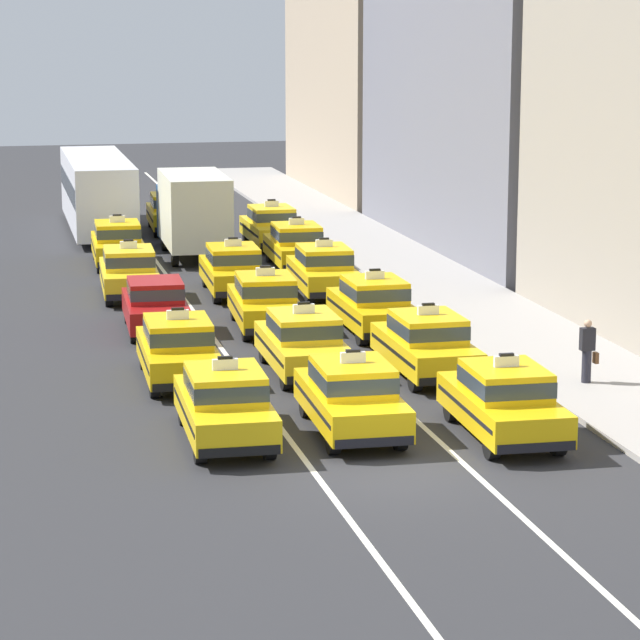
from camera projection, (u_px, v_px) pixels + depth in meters
name	position (u px, v px, depth m)	size (l,w,h in m)	color
ground_plane	(393.00, 472.00, 30.83)	(160.00, 160.00, 0.00)	#2B2B2D
lane_stripe_left_center	(184.00, 298.00, 49.57)	(0.14, 80.00, 0.01)	silver
lane_stripe_center_right	(278.00, 294.00, 50.27)	(0.14, 80.00, 0.01)	silver
sidewalk_curb	(485.00, 313.00, 46.71)	(4.00, 90.00, 0.15)	#9E9993
taxi_left_nearest	(225.00, 403.00, 32.81)	(1.94, 4.61, 1.96)	black
taxi_left_second	(178.00, 348.00, 38.16)	(1.95, 4.61, 1.96)	black
sedan_left_third	(155.00, 304.00, 44.14)	(1.94, 4.37, 1.58)	black
taxi_left_fourth	(129.00, 271.00, 49.55)	(2.01, 4.64, 1.96)	black
taxi_left_fifth	(118.00, 243.00, 55.69)	(1.97, 4.62, 1.96)	black
bus_left_sixth	(97.00, 190.00, 64.20)	(2.59, 11.22, 3.22)	black
taxi_center_nearest	(352.00, 396.00, 33.47)	(1.93, 4.60, 1.96)	black
taxi_center_second	(303.00, 342.00, 38.91)	(1.88, 4.58, 1.96)	black
taxi_center_third	(265.00, 301.00, 44.46)	(2.08, 4.66, 1.96)	black
taxi_center_fourth	(233.00, 269.00, 50.03)	(1.98, 4.62, 1.96)	black
box_truck_center_fifth	(192.00, 210.00, 57.82)	(2.43, 7.01, 3.27)	black
taxi_center_sixth	(171.00, 212.00, 64.37)	(2.00, 4.63, 1.96)	black
taxi_right_nearest	(504.00, 400.00, 33.10)	(1.94, 4.61, 1.96)	black
taxi_right_second	(427.00, 343.00, 38.76)	(1.82, 4.56, 1.96)	black
taxi_right_third	(374.00, 304.00, 43.91)	(1.83, 4.57, 1.96)	black
taxi_right_fourth	(324.00, 269.00, 49.92)	(2.00, 4.63, 1.96)	black
taxi_right_fifth	(296.00, 245.00, 55.10)	(1.98, 4.62, 1.96)	black
taxi_right_sixth	(271.00, 226.00, 60.15)	(1.82, 4.56, 1.96)	black
pedestrian_near_crosswalk	(587.00, 351.00, 37.51)	(0.47, 0.24, 1.62)	#23232D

